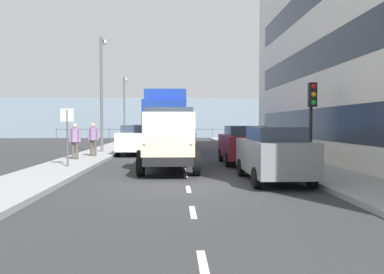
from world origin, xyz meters
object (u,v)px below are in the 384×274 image
(lamp_post_far, at_px, (125,103))
(lamp_post_promenade, at_px, (102,84))
(car_white_oppositeside_0, at_px, (135,139))
(traffic_light_near, at_px, (312,106))
(car_maroon_kerbside_1, at_px, (243,144))
(street_sign, at_px, (67,127))
(car_grey_kerbside_near, at_px, (273,153))
(truck_vintage_cream, at_px, (169,140))
(pedestrian_in_dark_coat, at_px, (75,138))
(pedestrian_with_bag, at_px, (93,137))
(car_teal_oppositeside_1, at_px, (144,136))
(lorry_cargo_blue, at_px, (166,119))

(lamp_post_far, bearing_deg, lamp_post_promenade, 91.16)
(car_white_oppositeside_0, distance_m, traffic_light_near, 11.16)
(car_maroon_kerbside_1, distance_m, street_sign, 7.56)
(car_white_oppositeside_0, bearing_deg, car_grey_kerbside_near, 117.33)
(truck_vintage_cream, relative_size, traffic_light_near, 1.76)
(pedestrian_in_dark_coat, xyz_separation_m, pedestrian_with_bag, (-0.48, -1.67, 0.02))
(car_maroon_kerbside_1, distance_m, pedestrian_with_bag, 7.72)
(car_maroon_kerbside_1, xyz_separation_m, street_sign, (7.26, 1.95, 0.79))
(truck_vintage_cream, height_order, lamp_post_promenade, lamp_post_promenade)
(truck_vintage_cream, relative_size, car_teal_oppositeside_1, 1.40)
(car_grey_kerbside_near, height_order, car_teal_oppositeside_1, same)
(lorry_cargo_blue, height_order, car_white_oppositeside_0, lorry_cargo_blue)
(car_grey_kerbside_near, distance_m, lamp_post_promenade, 13.61)
(street_sign, bearing_deg, lorry_cargo_blue, -111.19)
(car_maroon_kerbside_1, height_order, traffic_light_near, traffic_light_near)
(car_teal_oppositeside_1, xyz_separation_m, traffic_light_near, (-7.47, 14.06, 1.58))
(truck_vintage_cream, bearing_deg, lamp_post_promenade, -63.39)
(pedestrian_in_dark_coat, height_order, pedestrian_with_bag, pedestrian_with_bag)
(car_grey_kerbside_near, xyz_separation_m, car_white_oppositeside_0, (5.40, -10.44, 0.00))
(car_grey_kerbside_near, relative_size, pedestrian_with_bag, 2.34)
(pedestrian_with_bag, xyz_separation_m, lamp_post_far, (0.39, -14.82, 2.54))
(car_grey_kerbside_near, bearing_deg, pedestrian_with_bag, -46.85)
(lamp_post_promenade, bearing_deg, pedestrian_in_dark_coat, 86.07)
(car_white_oppositeside_0, distance_m, lamp_post_promenade, 3.87)
(car_teal_oppositeside_1, xyz_separation_m, street_sign, (1.86, 13.18, 0.79))
(truck_vintage_cream, distance_m, lorry_cargo_blue, 9.79)
(car_maroon_kerbside_1, height_order, pedestrian_in_dark_coat, pedestrian_in_dark_coat)
(car_grey_kerbside_near, height_order, street_sign, street_sign)
(street_sign, bearing_deg, car_white_oppositeside_0, -104.38)
(traffic_light_near, height_order, street_sign, traffic_light_near)
(car_teal_oppositeside_1, xyz_separation_m, pedestrian_with_bag, (1.86, 8.62, 0.25))
(lorry_cargo_blue, relative_size, pedestrian_in_dark_coat, 4.93)
(car_maroon_kerbside_1, xyz_separation_m, traffic_light_near, (-2.08, 2.82, 1.58))
(traffic_light_near, height_order, lamp_post_far, lamp_post_far)
(car_white_oppositeside_0, distance_m, street_sign, 7.54)
(car_white_oppositeside_0, relative_size, pedestrian_with_bag, 2.60)
(car_grey_kerbside_near, relative_size, street_sign, 1.76)
(truck_vintage_cream, relative_size, lamp_post_far, 0.96)
(lamp_post_far, bearing_deg, truck_vintage_cream, 102.37)
(lamp_post_promenade, bearing_deg, traffic_light_near, 137.73)
(pedestrian_in_dark_coat, bearing_deg, pedestrian_with_bag, -106.20)
(car_grey_kerbside_near, distance_m, pedestrian_with_bag, 10.62)
(car_white_oppositeside_0, distance_m, car_teal_oppositeside_1, 5.93)
(lamp_post_far, bearing_deg, car_teal_oppositeside_1, 109.95)
(truck_vintage_cream, height_order, lamp_post_far, lamp_post_far)
(car_maroon_kerbside_1, distance_m, car_teal_oppositeside_1, 12.47)
(lorry_cargo_blue, relative_size, traffic_light_near, 2.56)
(car_grey_kerbside_near, xyz_separation_m, lamp_post_promenade, (7.41, -10.94, 3.27))
(lorry_cargo_blue, relative_size, car_maroon_kerbside_1, 2.13)
(car_maroon_kerbside_1, height_order, pedestrian_with_bag, pedestrian_with_bag)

